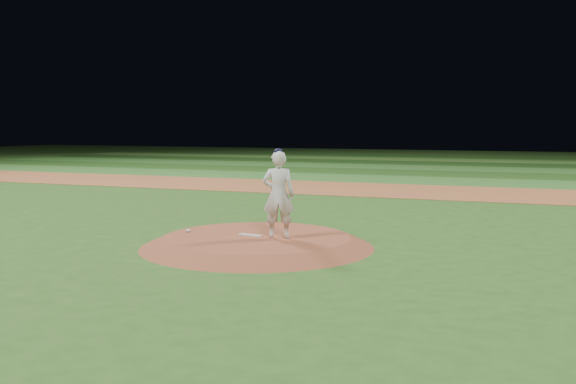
# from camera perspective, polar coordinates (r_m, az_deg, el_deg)

# --- Properties ---
(ground) EXTENTS (120.00, 120.00, 0.00)m
(ground) POSITION_cam_1_polar(r_m,az_deg,el_deg) (15.21, -2.75, -4.86)
(ground) COLOR #29541B
(ground) RESTS_ON ground
(infield_dirt_band) EXTENTS (70.00, 6.00, 0.02)m
(infield_dirt_band) POSITION_cam_1_polar(r_m,az_deg,el_deg) (28.44, 8.83, 0.17)
(infield_dirt_band) COLOR #99572F
(infield_dirt_band) RESTS_ON ground
(outfield_stripe_0) EXTENTS (70.00, 5.00, 0.02)m
(outfield_stripe_0) POSITION_cam_1_polar(r_m,az_deg,el_deg) (33.81, 10.85, 1.05)
(outfield_stripe_0) COLOR #316C27
(outfield_stripe_0) RESTS_ON ground
(outfield_stripe_1) EXTENTS (70.00, 5.00, 0.02)m
(outfield_stripe_1) POSITION_cam_1_polar(r_m,az_deg,el_deg) (38.72, 12.20, 1.64)
(outfield_stripe_1) COLOR #204A18
(outfield_stripe_1) RESTS_ON ground
(outfield_stripe_2) EXTENTS (70.00, 5.00, 0.02)m
(outfield_stripe_2) POSITION_cam_1_polar(r_m,az_deg,el_deg) (43.65, 13.25, 2.09)
(outfield_stripe_2) COLOR #306A26
(outfield_stripe_2) RESTS_ON ground
(outfield_stripe_3) EXTENTS (70.00, 5.00, 0.02)m
(outfield_stripe_3) POSITION_cam_1_polar(r_m,az_deg,el_deg) (48.60, 14.09, 2.45)
(outfield_stripe_3) COLOR #1C4215
(outfield_stripe_3) RESTS_ON ground
(outfield_stripe_4) EXTENTS (70.00, 5.00, 0.02)m
(outfield_stripe_4) POSITION_cam_1_polar(r_m,az_deg,el_deg) (53.56, 14.77, 2.75)
(outfield_stripe_4) COLOR #40772B
(outfield_stripe_4) RESTS_ON ground
(outfield_stripe_5) EXTENTS (70.00, 5.00, 0.02)m
(outfield_stripe_5) POSITION_cam_1_polar(r_m,az_deg,el_deg) (58.52, 15.33, 2.99)
(outfield_stripe_5) COLOR #224E19
(outfield_stripe_5) RESTS_ON ground
(pitchers_mound) EXTENTS (5.50, 5.50, 0.25)m
(pitchers_mound) POSITION_cam_1_polar(r_m,az_deg,el_deg) (15.18, -2.75, -4.40)
(pitchers_mound) COLOR brown
(pitchers_mound) RESTS_ON ground
(pitching_rubber) EXTENTS (0.61, 0.26, 0.03)m
(pitching_rubber) POSITION_cam_1_polar(r_m,az_deg,el_deg) (15.22, -3.37, -3.84)
(pitching_rubber) COLOR silver
(pitching_rubber) RESTS_ON pitchers_mound
(rosin_bag) EXTENTS (0.12, 0.12, 0.06)m
(rosin_bag) POSITION_cam_1_polar(r_m,az_deg,el_deg) (15.90, -8.85, -3.42)
(rosin_bag) COLOR silver
(rosin_bag) RESTS_ON pitchers_mound
(pitcher_on_mound) EXTENTS (0.84, 0.67, 2.08)m
(pitcher_on_mound) POSITION_cam_1_polar(r_m,az_deg,el_deg) (14.74, -0.85, -0.20)
(pitcher_on_mound) COLOR silver
(pitcher_on_mound) RESTS_ON pitchers_mound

